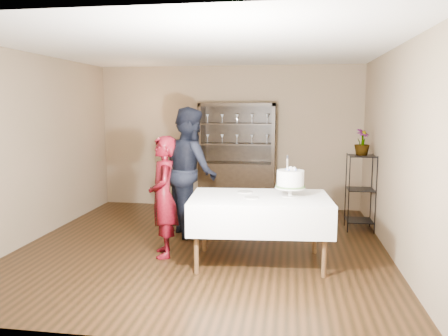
{
  "coord_description": "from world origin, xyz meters",
  "views": [
    {
      "loc": [
        1.18,
        -5.78,
        1.95
      ],
      "look_at": [
        0.28,
        0.1,
        1.1
      ],
      "focal_mm": 35.0,
      "sensor_mm": 36.0,
      "label": 1
    }
  ],
  "objects_px": {
    "china_hutch": "(237,175)",
    "plant_etagere": "(360,189)",
    "cake": "(290,180)",
    "cake_table": "(260,212)",
    "potted_plant": "(362,142)",
    "man": "(190,171)",
    "woman": "(163,197)"
  },
  "relations": [
    {
      "from": "man",
      "to": "cake",
      "type": "height_order",
      "value": "man"
    },
    {
      "from": "woman",
      "to": "cake",
      "type": "distance_m",
      "value": 1.64
    },
    {
      "from": "cake_table",
      "to": "plant_etagere",
      "type": "bearing_deg",
      "value": 49.8
    },
    {
      "from": "plant_etagere",
      "to": "cake",
      "type": "xyz_separation_m",
      "value": [
        -1.09,
        -1.67,
        0.4
      ]
    },
    {
      "from": "china_hutch",
      "to": "woman",
      "type": "bearing_deg",
      "value": -103.3
    },
    {
      "from": "man",
      "to": "cake",
      "type": "relative_size",
      "value": 3.81
    },
    {
      "from": "woman",
      "to": "cake",
      "type": "height_order",
      "value": "woman"
    },
    {
      "from": "china_hutch",
      "to": "plant_etagere",
      "type": "distance_m",
      "value": 2.33
    },
    {
      "from": "cake_table",
      "to": "potted_plant",
      "type": "relative_size",
      "value": 4.32
    },
    {
      "from": "man",
      "to": "woman",
      "type": "bearing_deg",
      "value": 142.86
    },
    {
      "from": "man",
      "to": "plant_etagere",
      "type": "bearing_deg",
      "value": -108.46
    },
    {
      "from": "plant_etagere",
      "to": "man",
      "type": "relative_size",
      "value": 0.62
    },
    {
      "from": "cake",
      "to": "potted_plant",
      "type": "relative_size",
      "value": 1.24
    },
    {
      "from": "plant_etagere",
      "to": "cake_table",
      "type": "distance_m",
      "value": 2.26
    },
    {
      "from": "china_hutch",
      "to": "cake_table",
      "type": "relative_size",
      "value": 1.13
    },
    {
      "from": "cake",
      "to": "potted_plant",
      "type": "bearing_deg",
      "value": 56.98
    },
    {
      "from": "plant_etagere",
      "to": "cake",
      "type": "height_order",
      "value": "cake"
    },
    {
      "from": "woman",
      "to": "potted_plant",
      "type": "xyz_separation_m",
      "value": [
        2.71,
        1.64,
        0.61
      ]
    },
    {
      "from": "plant_etagere",
      "to": "potted_plant",
      "type": "height_order",
      "value": "potted_plant"
    },
    {
      "from": "cake_table",
      "to": "cake",
      "type": "distance_m",
      "value": 0.55
    },
    {
      "from": "plant_etagere",
      "to": "potted_plant",
      "type": "xyz_separation_m",
      "value": [
        -0.01,
        0.0,
        0.74
      ]
    },
    {
      "from": "plant_etagere",
      "to": "woman",
      "type": "relative_size",
      "value": 0.76
    },
    {
      "from": "cake",
      "to": "cake_table",
      "type": "bearing_deg",
      "value": -171.19
    },
    {
      "from": "china_hutch",
      "to": "cake",
      "type": "relative_size",
      "value": 3.93
    },
    {
      "from": "plant_etagere",
      "to": "potted_plant",
      "type": "distance_m",
      "value": 0.74
    },
    {
      "from": "man",
      "to": "cake",
      "type": "distance_m",
      "value": 1.86
    },
    {
      "from": "cake_table",
      "to": "potted_plant",
      "type": "xyz_separation_m",
      "value": [
        1.45,
        1.73,
        0.74
      ]
    },
    {
      "from": "plant_etagere",
      "to": "cake",
      "type": "distance_m",
      "value": 2.04
    },
    {
      "from": "china_hutch",
      "to": "potted_plant",
      "type": "relative_size",
      "value": 4.88
    },
    {
      "from": "cake",
      "to": "plant_etagere",
      "type": "bearing_deg",
      "value": 56.79
    },
    {
      "from": "man",
      "to": "potted_plant",
      "type": "distance_m",
      "value": 2.69
    },
    {
      "from": "man",
      "to": "cake",
      "type": "bearing_deg",
      "value": -157.02
    }
  ]
}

